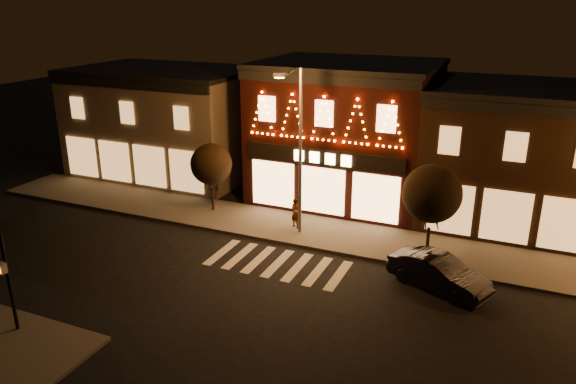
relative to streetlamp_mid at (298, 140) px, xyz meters
The scene contains 10 objects.
ground 8.96m from the streetlamp_mid, 86.71° to the right, with size 120.00×120.00×0.00m, color black.
sidewalk_far 5.63m from the streetlamp_mid, 15.19° to the left, with size 44.00×4.00×0.15m, color #47423D.
building_left 14.30m from the streetlamp_mid, 152.14° to the left, with size 12.20×8.28×7.30m.
building_pulp 6.72m from the streetlamp_mid, 86.36° to the left, with size 10.20×8.34×8.30m.
building_right_a 12.02m from the streetlamp_mid, 33.83° to the left, with size 9.20×8.28×7.50m.
streetlamp_mid is the anchor object (origin of this frame).
tree_left 6.23m from the streetlamp_mid, 169.14° to the left, with size 2.35×2.35×3.93m.
tree_right 6.96m from the streetlamp_mid, ahead, with size 2.72×2.72×4.54m.
dark_sedan 9.24m from the streetlamp_mid, 19.46° to the right, with size 1.54×4.41×1.45m, color black.
pedestrian 4.21m from the streetlamp_mid, 118.19° to the left, with size 0.60×0.39×1.65m, color gray.
Camera 1 is at (9.70, -17.02, 11.75)m, focal length 34.29 mm.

